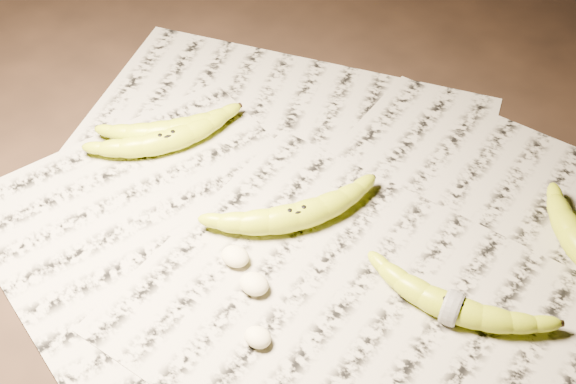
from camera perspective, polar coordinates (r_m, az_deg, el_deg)
The scene contains 10 objects.
ground at distance 0.98m, azimuth 0.82°, elevation -2.86°, with size 3.00×3.00×0.00m, color black.
newspaper_patch at distance 0.98m, azimuth 2.59°, elevation -2.67°, with size 0.90×0.70×0.01m, color #A7A28F.
banana_left_a at distance 1.08m, azimuth -8.61°, elevation 3.77°, with size 0.18×0.05×0.03m, color #CCD61A, non-canonical shape.
banana_left_b at distance 1.09m, azimuth -8.35°, elevation 4.45°, with size 0.17×0.05×0.03m, color #CCD61A, non-canonical shape.
banana_center at distance 0.97m, azimuth 0.58°, elevation -1.61°, with size 0.19×0.06×0.04m, color #CCD61A, non-canonical shape.
banana_taped at distance 0.91m, azimuth 11.62°, elevation -7.94°, with size 0.19×0.05×0.03m, color #CCD61A, non-canonical shape.
measuring_tape at distance 0.91m, azimuth 11.62°, elevation -7.94°, with size 0.04×0.04×0.00m, color white.
flesh_chunk_a at distance 0.94m, azimuth -3.79°, elevation -4.44°, with size 0.03×0.03×0.02m, color #F2ECBB.
flesh_chunk_b at distance 0.91m, azimuth -2.43°, elevation -6.40°, with size 0.04×0.03×0.02m, color #F2ECBB.
flesh_chunk_c at distance 0.88m, azimuth -2.17°, elevation -10.14°, with size 0.03×0.03×0.02m, color #F2ECBB.
Camera 1 is at (0.34, -0.54, 0.75)m, focal length 50.00 mm.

